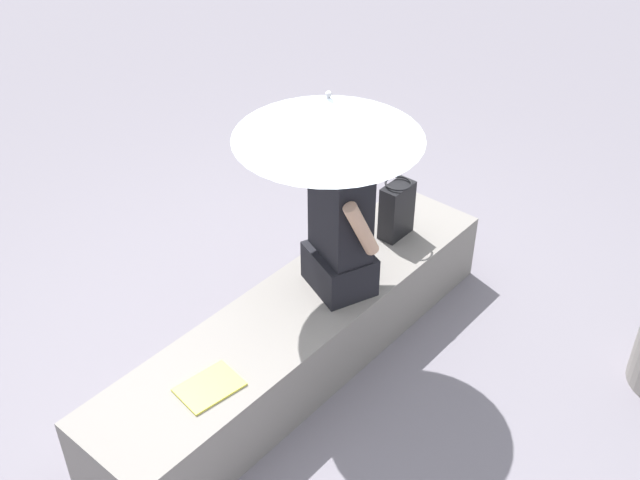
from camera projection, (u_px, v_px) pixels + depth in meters
The scene contains 6 objects.
ground_plane at pixel (301, 363), 4.20m from camera, with size 14.00×14.00×0.00m, color slate.
stone_bench at pixel (301, 335), 4.07m from camera, with size 2.54×0.56×0.41m, color gray.
person_seated at pixel (340, 224), 3.86m from camera, with size 0.38×0.51×0.90m.
parasol at pixel (329, 118), 3.51m from camera, with size 0.90×0.90×1.11m.
handbag_black at pixel (397, 210), 4.36m from camera, with size 0.20×0.15×0.35m.
magazine at pixel (209, 387), 3.49m from camera, with size 0.28×0.20×0.01m, color #EAE04C.
Camera 1 is at (-2.22, -2.04, 3.00)m, focal length 43.61 mm.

